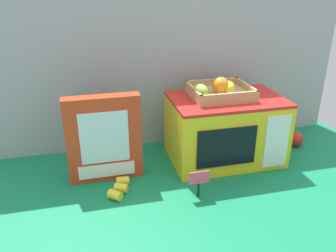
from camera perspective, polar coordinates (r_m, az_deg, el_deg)
The scene contains 8 objects.
ground_plane at distance 1.37m, azimuth 1.18°, elevation -7.11°, with size 1.70×1.70×0.00m, color #147A4C.
display_back_panel at distance 1.47m, azimuth -1.41°, elevation 10.43°, with size 1.61×0.03×0.73m, color #A0A3A8.
toy_microwave at distance 1.41m, azimuth 9.35°, elevation -0.47°, with size 0.43×0.29×0.26m.
food_groups_crate at distance 1.35m, azimuth 8.41°, elevation 5.68°, with size 0.24×0.20×0.09m.
cookie_set_box at distance 1.26m, azimuth -10.42°, elevation -2.09°, with size 0.27×0.06×0.32m.
price_sign at distance 1.18m, azimuth 5.09°, elevation -8.86°, with size 0.07×0.01×0.10m.
loose_toy_banana at distance 1.24m, azimuth -7.91°, elevation -10.01°, with size 0.09×0.12×0.03m.
loose_toy_apple at distance 1.63m, azimuth 20.15°, elevation -1.97°, with size 0.07×0.07×0.07m, color red.
Camera 1 is at (-0.31, -1.13, 0.70)m, focal length 37.19 mm.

